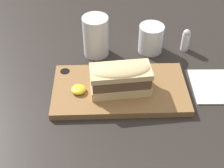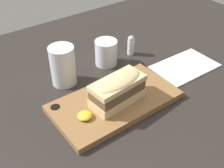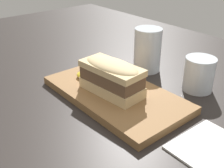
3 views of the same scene
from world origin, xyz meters
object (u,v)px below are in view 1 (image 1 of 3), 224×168
at_px(sandwich, 121,77).
at_px(water_glass, 96,39).
at_px(salt_shaker, 186,40).
at_px(serving_board, 120,89).
at_px(wine_glass, 151,40).

height_order(sandwich, water_glass, water_glass).
distance_m(sandwich, salt_shaker, 0.28).
relative_size(sandwich, water_glass, 1.28).
bearing_deg(serving_board, wine_glass, 60.69).
xyz_separation_m(water_glass, salt_shaker, (0.27, 0.01, -0.02)).
bearing_deg(serving_board, water_glass, 109.65).
height_order(water_glass, wine_glass, water_glass).
bearing_deg(salt_shaker, wine_glass, 179.52).
distance_m(water_glass, wine_glass, 0.16).
xyz_separation_m(sandwich, water_glass, (-0.06, 0.18, -0.01)).
bearing_deg(water_glass, sandwich, -71.15).
bearing_deg(water_glass, salt_shaker, 2.00).
bearing_deg(serving_board, sandwich, -84.68).
height_order(sandwich, salt_shaker, sandwich).
distance_m(serving_board, water_glass, 0.19).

